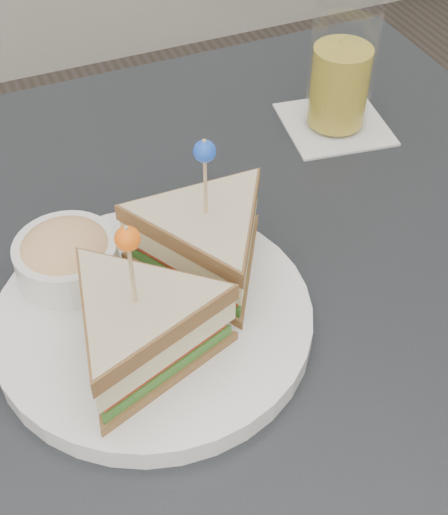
% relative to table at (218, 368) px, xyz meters
% --- Properties ---
extents(table, '(0.80, 0.80, 0.75)m').
position_rel_table_xyz_m(table, '(0.00, 0.00, 0.00)').
color(table, black).
rests_on(table, ground).
extents(plate_meal, '(0.30, 0.29, 0.15)m').
position_rel_table_xyz_m(plate_meal, '(-0.05, 0.01, 0.12)').
color(plate_meal, white).
rests_on(plate_meal, table).
extents(drink_set, '(0.12, 0.12, 0.14)m').
position_rel_table_xyz_m(drink_set, '(0.22, 0.20, 0.14)').
color(drink_set, silver).
rests_on(drink_set, table).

